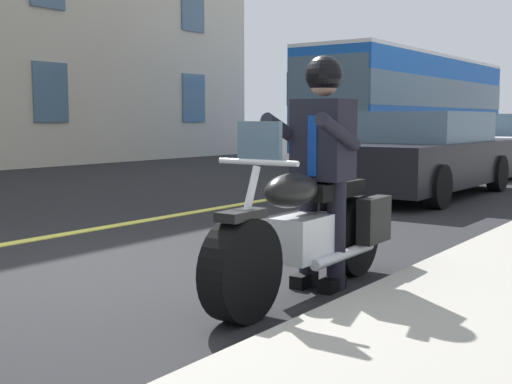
% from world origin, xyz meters
% --- Properties ---
extents(ground_plane, '(80.00, 80.00, 0.00)m').
position_xyz_m(ground_plane, '(0.00, 0.00, 0.00)').
color(ground_plane, black).
extents(motorcycle_main, '(2.21, 0.62, 1.26)m').
position_xyz_m(motorcycle_main, '(-0.37, 1.49, 0.45)').
color(motorcycle_main, black).
rests_on(motorcycle_main, ground_plane).
extents(rider_main, '(0.63, 0.56, 1.74)m').
position_xyz_m(rider_main, '(-0.56, 1.48, 1.04)').
color(rider_main, black).
rests_on(rider_main, ground_plane).
extents(bus_near, '(11.05, 2.70, 3.30)m').
position_xyz_m(bus_near, '(-16.99, -4.78, 1.87)').
color(bus_near, blue).
rests_on(bus_near, ground_plane).
extents(car_silver, '(4.60, 1.92, 1.40)m').
position_xyz_m(car_silver, '(-6.90, -0.29, 0.69)').
color(car_silver, black).
rests_on(car_silver, ground_plane).
extents(car_dark, '(4.60, 1.92, 1.40)m').
position_xyz_m(car_dark, '(-12.55, -0.59, 0.69)').
color(car_dark, white).
rests_on(car_dark, ground_plane).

